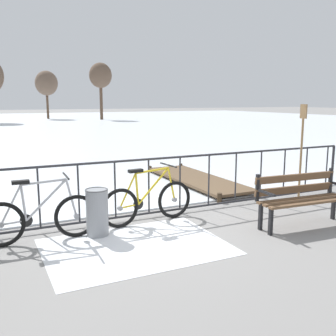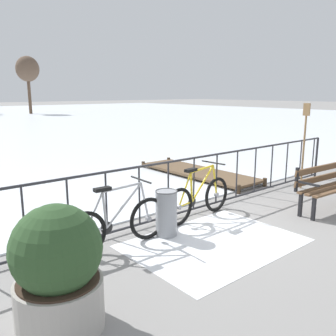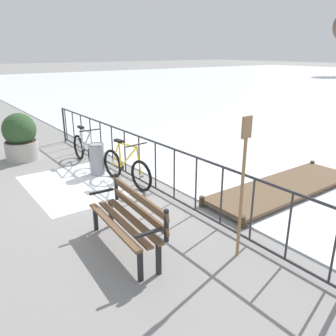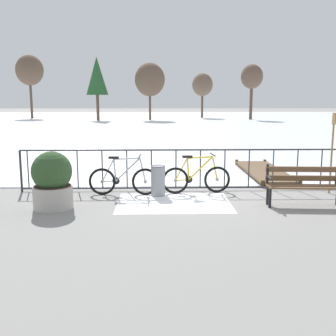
{
  "view_description": "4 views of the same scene",
  "coord_description": "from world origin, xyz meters",
  "views": [
    {
      "loc": [
        -2.58,
        -6.11,
        2.07
      ],
      "look_at": [
        0.15,
        -0.47,
        0.96
      ],
      "focal_mm": 41.33,
      "sensor_mm": 36.0,
      "label": 1
    },
    {
      "loc": [
        -4.51,
        -4.62,
        2.23
      ],
      "look_at": [
        -0.52,
        0.13,
        0.91
      ],
      "focal_mm": 38.46,
      "sensor_mm": 36.0,
      "label": 2
    },
    {
      "loc": [
        5.94,
        -3.59,
        2.74
      ],
      "look_at": [
        1.13,
        -0.07,
        0.68
      ],
      "focal_mm": 36.33,
      "sensor_mm": 36.0,
      "label": 3
    },
    {
      "loc": [
        -1.07,
        -10.08,
        2.34
      ],
      "look_at": [
        -0.84,
        -0.86,
        0.74
      ],
      "focal_mm": 43.47,
      "sensor_mm": 36.0,
      "label": 4
    }
  ],
  "objects": [
    {
      "name": "snow_patch",
      "position": [
        -0.72,
        -1.2,
        0.0
      ],
      "size": [
        2.54,
        1.84,
        0.01
      ],
      "primitive_type": "cube",
      "color": "white",
      "rests_on": "ground"
    },
    {
      "name": "bicycle_near_railing",
      "position": [
        -0.13,
        -0.26,
        0.37
      ],
      "size": [
        1.71,
        0.52,
        0.97
      ],
      "color": "black",
      "rests_on": "ground"
    },
    {
      "name": "ground_plane",
      "position": [
        0.0,
        0.0,
        0.0
      ],
      "size": [
        160.0,
        160.0,
        0.0
      ],
      "primitive_type": "plane",
      "color": "gray"
    },
    {
      "name": "tree_centre",
      "position": [
        4.1,
        37.55,
        3.78
      ],
      "size": [
        2.37,
        2.37,
        5.11
      ],
      "color": "brown",
      "rests_on": "ground"
    },
    {
      "name": "oar_upright",
      "position": [
        3.18,
        -0.35,
        1.14
      ],
      "size": [
        0.04,
        0.16,
        1.98
      ],
      "color": "#937047",
      "rests_on": "ground"
    },
    {
      "name": "bicycle_second",
      "position": [
        -1.91,
        -0.41,
        0.37
      ],
      "size": [
        1.71,
        0.52,
        0.97
      ],
      "color": "black",
      "rests_on": "ground"
    },
    {
      "name": "railing_fence",
      "position": [
        0.0,
        0.0,
        0.56
      ],
      "size": [
        9.06,
        0.06,
        1.07
      ],
      "color": "#2D2D33",
      "rests_on": "ground"
    },
    {
      "name": "tree_west_mid",
      "position": [
        -1.87,
        32.65,
        4.15
      ],
      "size": [
        3.09,
        3.09,
        5.86
      ],
      "color": "brown",
      "rests_on": "ground"
    },
    {
      "name": "planter_with_shrub",
      "position": [
        -3.31,
        -1.6,
        0.61
      ],
      "size": [
        0.85,
        0.85,
        1.23
      ],
      "color": "#ADA8A0",
      "rests_on": "ground"
    },
    {
      "name": "park_bench",
      "position": [
        2.11,
        -1.47,
        0.51
      ],
      "size": [
        1.63,
        0.59,
        0.89
      ],
      "color": "brown",
      "rests_on": "ground"
    },
    {
      "name": "frozen_pond",
      "position": [
        0.0,
        28.4,
        0.01
      ],
      "size": [
        80.0,
        56.0,
        0.03
      ],
      "primitive_type": "cube",
      "color": "silver",
      "rests_on": "ground"
    },
    {
      "name": "wooden_dock",
      "position": [
        2.18,
        2.1,
        0.12
      ],
      "size": [
        1.1,
        3.69,
        0.2
      ],
      "color": "brown",
      "rests_on": "ground"
    },
    {
      "name": "tree_far_west",
      "position": [
        8.83,
        33.31,
        4.45
      ],
      "size": [
        2.3,
        2.3,
        5.78
      ],
      "color": "brown",
      "rests_on": "ground"
    },
    {
      "name": "tree_east_mid",
      "position": [
        -15.52,
        37.32,
        5.35
      ],
      "size": [
        3.08,
        3.08,
        7.08
      ],
      "color": "brown",
      "rests_on": "ground"
    },
    {
      "name": "trash_bin",
      "position": [
        -1.07,
        -0.49,
        0.37
      ],
      "size": [
        0.35,
        0.35,
        0.73
      ],
      "color": "gray",
      "rests_on": "ground"
    },
    {
      "name": "tree_far_east",
      "position": [
        -7.19,
        32.01,
        4.45
      ],
      "size": [
        2.21,
        2.21,
        6.38
      ],
      "color": "brown",
      "rests_on": "ground"
    }
  ]
}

